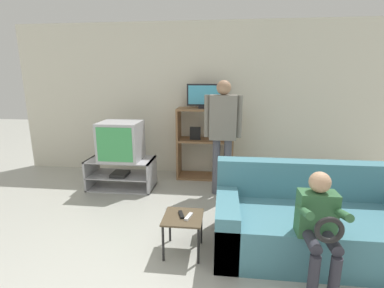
% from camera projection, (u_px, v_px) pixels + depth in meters
% --- Properties ---
extents(wall_back, '(6.40, 0.06, 2.60)m').
position_uv_depth(wall_back, '(197.00, 101.00, 4.84)').
color(wall_back, silver).
rests_on(wall_back, ground_plane).
extents(tv_stand, '(1.01, 0.51, 0.47)m').
position_uv_depth(tv_stand, '(121.00, 174.00, 4.35)').
color(tv_stand, '#A8A8AD').
rests_on(tv_stand, ground_plane).
extents(television_main, '(0.60, 0.53, 0.58)m').
position_uv_depth(television_main, '(121.00, 141.00, 4.22)').
color(television_main, '#B2B2B7').
rests_on(television_main, tv_stand).
extents(media_shelf, '(0.94, 0.41, 1.20)m').
position_uv_depth(media_shelf, '(205.00, 143.00, 4.71)').
color(media_shelf, '#8E6642').
rests_on(media_shelf, ground_plane).
extents(television_flat, '(0.61, 0.20, 0.39)m').
position_uv_depth(television_flat, '(205.00, 97.00, 4.55)').
color(television_flat, black).
rests_on(television_flat, media_shelf).
extents(snack_table, '(0.38, 0.38, 0.39)m').
position_uv_depth(snack_table, '(183.00, 222.00, 2.71)').
color(snack_table, brown).
rests_on(snack_table, ground_plane).
extents(remote_control_black, '(0.08, 0.15, 0.02)m').
position_uv_depth(remote_control_black, '(181.00, 215.00, 2.72)').
color(remote_control_black, black).
rests_on(remote_control_black, snack_table).
extents(remote_control_white, '(0.07, 0.15, 0.02)m').
position_uv_depth(remote_control_white, '(189.00, 216.00, 2.68)').
color(remote_control_white, silver).
rests_on(remote_control_white, snack_table).
extents(couch, '(1.97, 0.94, 0.83)m').
position_uv_depth(couch, '(315.00, 223.00, 2.78)').
color(couch, teal).
rests_on(couch, ground_plane).
extents(person_standing_adult, '(0.53, 0.20, 1.66)m').
position_uv_depth(person_standing_adult, '(223.00, 127.00, 3.94)').
color(person_standing_adult, '#4C4C56').
rests_on(person_standing_adult, ground_plane).
extents(person_seated_child, '(0.33, 0.43, 0.98)m').
position_uv_depth(person_seated_child, '(319.00, 223.00, 2.20)').
color(person_seated_child, '#2D2D38').
rests_on(person_seated_child, ground_plane).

